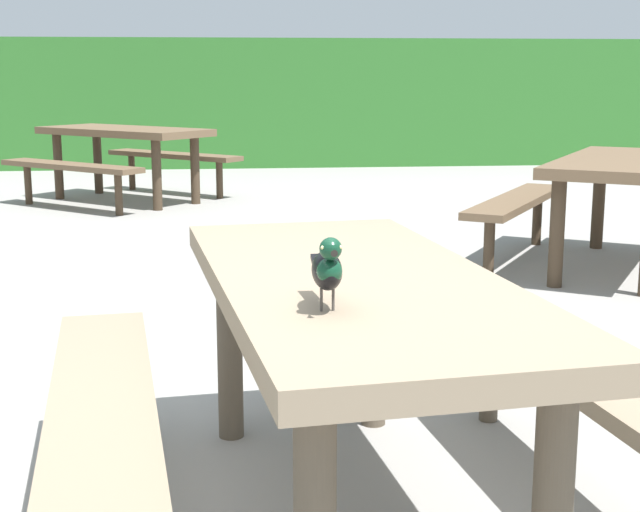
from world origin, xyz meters
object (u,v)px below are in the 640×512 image
(bird_grackle, at_px, (328,268))
(picnic_table_far_centre, at_px, (623,186))
(picnic_table_foreground, at_px, (354,337))
(picnic_table_mid_right, at_px, (124,146))

(bird_grackle, relative_size, picnic_table_far_centre, 0.12)
(bird_grackle, distance_m, picnic_table_far_centre, 4.37)
(bird_grackle, xyz_separation_m, picnic_table_far_centre, (2.37, 3.66, -0.29))
(picnic_table_foreground, bearing_deg, bird_grackle, -106.92)
(picnic_table_foreground, height_order, picnic_table_mid_right, same)
(bird_grackle, xyz_separation_m, picnic_table_mid_right, (-1.21, 7.33, -0.29))
(picnic_table_mid_right, xyz_separation_m, picnic_table_far_centre, (3.58, -3.67, 0.00))
(bird_grackle, height_order, picnic_table_far_centre, bird_grackle)
(picnic_table_foreground, distance_m, picnic_table_far_centre, 3.96)
(picnic_table_mid_right, height_order, picnic_table_far_centre, same)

